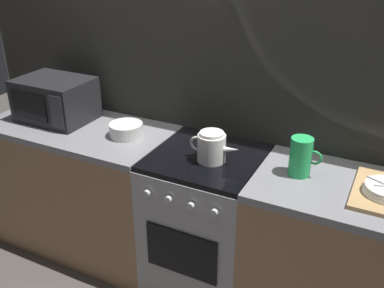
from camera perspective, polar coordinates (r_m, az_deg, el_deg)
ground_plane at (r=2.91m, az=1.63°, el=-17.44°), size 8.00×8.00×0.00m
back_wall at (r=2.55m, az=5.11°, el=7.53°), size 3.60×0.05×2.40m
counter_left at (r=3.05m, az=-13.82°, el=-5.48°), size 1.20×0.60×0.90m
stove_unit at (r=2.62m, az=1.74°, el=-10.28°), size 0.60×0.63×0.90m
counter_right at (r=2.47m, az=21.72°, el=-15.11°), size 1.20×0.60×0.90m
microwave at (r=2.94m, az=-17.41°, el=5.58°), size 0.46×0.35×0.27m
kettle at (r=2.30m, az=2.59°, el=-0.39°), size 0.28×0.15×0.17m
mixing_bowl at (r=2.63m, az=-8.59°, el=1.84°), size 0.20×0.20×0.08m
pitcher at (r=2.22m, az=14.03°, el=-1.62°), size 0.16×0.11×0.20m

